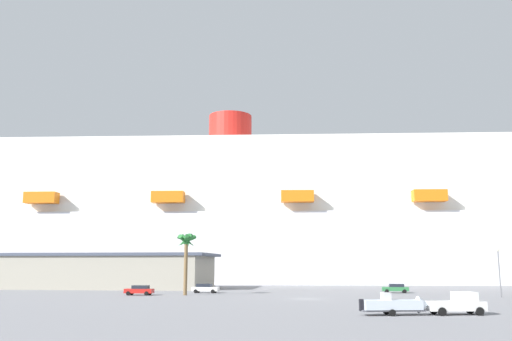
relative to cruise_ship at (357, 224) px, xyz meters
The scene contains 10 objects.
ground_plane 46.17m from the cruise_ship, 112.39° to the right, with size 600.00×600.00×0.00m, color gray.
cruise_ship is the anchor object (origin of this frame).
terminal_building 79.73m from the cruise_ship, 153.38° to the right, with size 72.69×24.14×7.20m.
pickup_truck 95.40m from the cruise_ship, 91.57° to the right, with size 5.82×2.89×2.20m.
small_boat_on_trailer 96.58m from the cruise_ship, 95.12° to the right, with size 7.85×2.63×2.15m.
palm_tree 71.62m from the cruise_ship, 120.18° to the right, with size 3.35×3.44×9.99m.
street_lamp 67.22m from the cruise_ship, 78.93° to the right, with size 0.56×0.56×7.39m.
parked_car_red_hatchback 76.97m from the cruise_ship, 124.86° to the right, with size 4.64×2.16×1.58m.
parked_car_white_van 65.61m from the cruise_ship, 121.76° to the right, with size 4.78×2.41×1.58m.
parked_car_green_wagon 54.28m from the cruise_ship, 90.38° to the right, with size 4.68×2.44×1.58m.
Camera 1 is at (-2.75, -79.27, 4.80)m, focal length 37.63 mm.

